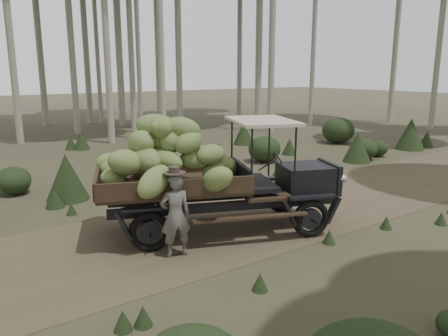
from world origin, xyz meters
The scene contains 5 objects.
ground centered at (0.00, 0.00, 0.00)m, with size 120.00×120.00×0.00m, color #473D2B.
dirt_track centered at (0.00, 0.00, 0.00)m, with size 70.00×4.00×0.01m, color brown.
banana_truck centered at (-3.03, 0.06, 1.55)m, with size 5.48×3.77×2.65m.
farmer centered at (-3.84, -0.90, 0.82)m, with size 0.65×0.51×1.74m.
undergrowth centered at (0.07, 1.51, 0.54)m, with size 22.14×21.91×1.39m.
Camera 1 is at (-7.53, -7.74, 3.44)m, focal length 35.00 mm.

